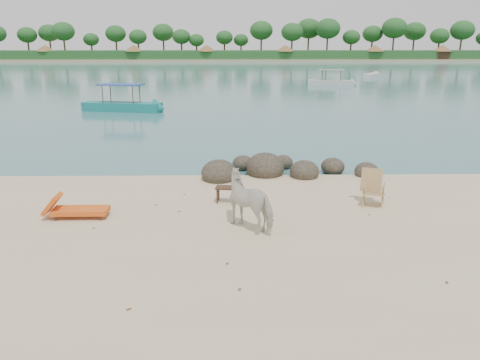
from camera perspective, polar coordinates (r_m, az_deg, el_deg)
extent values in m
plane|color=#397072|center=(100.66, -0.87, 13.49)|extent=(400.00, 400.00, 0.00)
cube|color=tan|center=(180.61, -0.95, 14.65)|extent=(420.00, 90.00, 1.40)
cube|color=#1E4C1E|center=(145.57, -0.93, 15.05)|extent=(420.00, 18.00, 2.40)
ellipsoid|color=#2E291F|center=(16.64, -2.59, 0.75)|extent=(1.26, 1.39, 0.95)
ellipsoid|color=#2E291F|center=(17.35, 3.10, 1.47)|extent=(1.42, 1.56, 1.06)
ellipsoid|color=#2E291F|center=(17.14, 7.86, 0.95)|extent=(1.06, 1.17, 0.80)
ellipsoid|color=#2E291F|center=(18.12, 11.23, 1.52)|extent=(0.89, 0.98, 0.67)
ellipsoid|color=#2E291F|center=(17.74, 15.17, 0.94)|extent=(0.87, 0.96, 0.66)
ellipsoid|color=#2E291F|center=(18.30, 0.37, 1.95)|extent=(0.83, 0.91, 0.62)
ellipsoid|color=#2E291F|center=(18.61, 5.29, 2.07)|extent=(0.76, 0.84, 0.57)
imported|color=silver|center=(12.13, 1.47, -2.61)|extent=(1.79, 1.79, 1.47)
plane|color=brown|center=(9.01, -13.39, -15.24)|extent=(0.14, 0.14, 0.00)
plane|color=brown|center=(15.18, 13.29, -2.06)|extent=(0.13, 0.13, 0.00)
plane|color=brown|center=(14.22, -10.21, -3.11)|extent=(0.13, 0.13, 0.00)
plane|color=brown|center=(13.90, -18.33, -4.16)|extent=(0.12, 0.12, 0.00)
plane|color=brown|center=(9.39, -0.05, -13.36)|extent=(0.12, 0.12, 0.00)
plane|color=brown|center=(15.07, -6.78, -1.86)|extent=(0.13, 0.13, 0.00)
plane|color=brown|center=(13.69, 15.48, -4.22)|extent=(0.14, 0.14, 0.00)
plane|color=brown|center=(10.50, 23.87, -11.50)|extent=(0.13, 0.13, 0.00)
plane|color=brown|center=(13.57, -7.39, -3.94)|extent=(0.13, 0.13, 0.00)
plane|color=brown|center=(12.86, -17.40, -5.73)|extent=(0.11, 0.11, 0.00)
plane|color=brown|center=(13.52, 2.94, -3.90)|extent=(0.10, 0.10, 0.00)
plane|color=brown|center=(10.39, -1.56, -10.30)|extent=(0.11, 0.11, 0.00)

